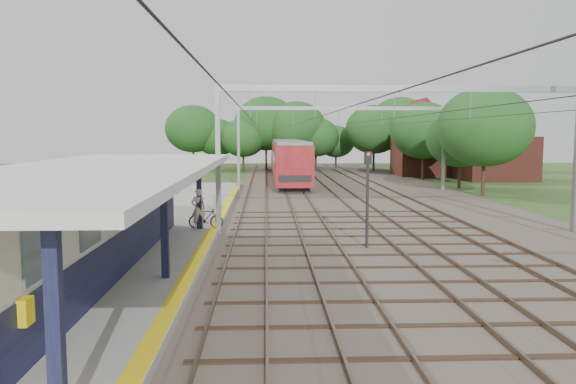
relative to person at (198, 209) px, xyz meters
name	(u,v)px	position (x,y,z in m)	size (l,w,h in m)	color
ground	(401,364)	(5.94, -15.00, -1.29)	(160.00, 160.00, 0.00)	#2D4C1E
ballast_bed	(357,198)	(9.94, 15.00, -1.24)	(18.00, 90.00, 0.10)	#473D33
platform	(161,236)	(-1.56, -1.00, -1.12)	(5.00, 52.00, 0.35)	gray
yellow_stripe	(212,232)	(0.69, -1.00, -0.94)	(0.45, 52.00, 0.01)	yellow
station_building	(77,219)	(-2.94, -8.00, 0.75)	(3.41, 18.00, 3.40)	beige
canopy	(101,171)	(-1.83, -9.00, 2.35)	(6.40, 20.00, 3.44)	#101435
rail_tracks	(324,196)	(7.44, 15.00, -1.12)	(11.80, 88.00, 0.15)	brown
catenary_system	(361,122)	(9.33, 10.28, 4.22)	(17.22, 88.00, 7.00)	gray
tree_band	(320,133)	(9.79, 42.12, 3.63)	(31.72, 30.88, 8.82)	#382619
house_near	(496,151)	(26.94, 31.00, 1.70)	(7.00, 6.12, 7.89)	brown
house_far	(431,147)	(21.94, 37.00, 1.94)	(8.00, 6.12, 8.66)	brown
person	(198,209)	(0.00, 0.00, 0.00)	(0.69, 0.45, 1.88)	silver
bicycle	(206,218)	(0.34, 0.00, -0.45)	(0.46, 1.64, 0.98)	black
train	(286,157)	(5.44, 36.44, 0.95)	(3.07, 38.23, 4.02)	black
signal_post	(368,190)	(7.29, -3.53, 1.19)	(0.32, 0.29, 4.05)	black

